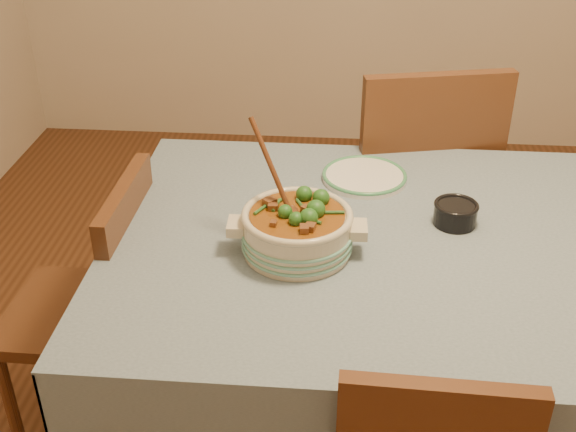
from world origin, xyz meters
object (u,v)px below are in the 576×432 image
object	(u,v)px
dining_table	(439,271)
condiment_bowl	(456,212)
stew_casserole	(297,227)
white_plate	(364,176)
chair_far	(417,183)
chair_left	(102,299)

from	to	relation	value
dining_table	condiment_bowl	xyz separation A→B (m)	(0.04, 0.09, 0.13)
dining_table	stew_casserole	distance (m)	0.40
white_plate	chair_far	distance (m)	0.45
chair_far	chair_left	xyz separation A→B (m)	(-0.92, -0.62, -0.08)
stew_casserole	chair_left	world-z (taller)	stew_casserole
dining_table	white_plate	distance (m)	0.38
stew_casserole	condiment_bowl	size ratio (longest dim) A/B	2.92
dining_table	white_plate	world-z (taller)	white_plate
white_plate	stew_casserole	bearing A→B (deg)	-113.37
condiment_bowl	chair_far	xyz separation A→B (m)	(-0.04, 0.58, -0.22)
white_plate	condiment_bowl	distance (m)	0.32
chair_left	condiment_bowl	bearing A→B (deg)	93.35
chair_left	white_plate	bearing A→B (deg)	111.00
dining_table	white_plate	bearing A→B (deg)	121.78
dining_table	condiment_bowl	bearing A→B (deg)	67.16
condiment_bowl	chair_left	xyz separation A→B (m)	(-0.95, -0.04, -0.31)
chair_left	dining_table	bearing A→B (deg)	88.04
chair_far	chair_left	world-z (taller)	chair_far
white_plate	dining_table	bearing A→B (deg)	-58.22
condiment_bowl	chair_left	size ratio (longest dim) A/B	0.13
dining_table	white_plate	xyz separation A→B (m)	(-0.19, 0.31, 0.10)
stew_casserole	white_plate	bearing A→B (deg)	66.63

